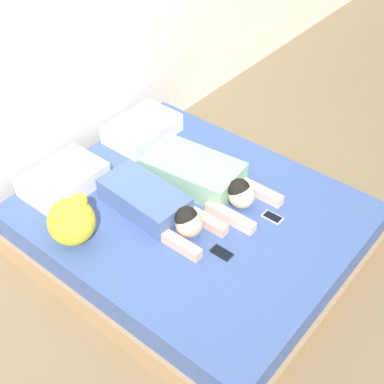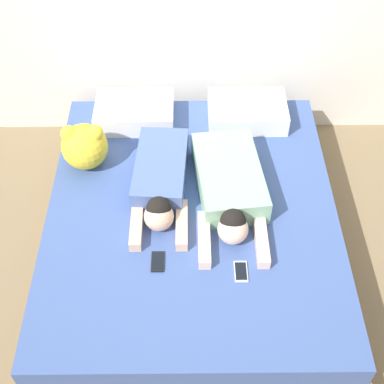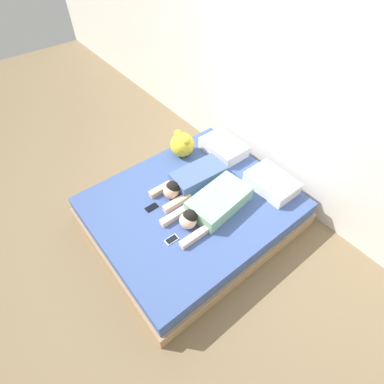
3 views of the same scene
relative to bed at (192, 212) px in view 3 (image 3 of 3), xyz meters
name	(u,v)px [view 3 (image 3 of 3)]	position (x,y,z in m)	size (l,w,h in m)	color
ground_plane	(192,221)	(0.00, 0.00, -0.19)	(12.00, 12.00, 0.00)	#7F6B4C
wall_back	(284,89)	(0.00, 1.24, 1.11)	(12.00, 0.06, 2.60)	white
bed	(192,212)	(0.00, 0.00, 0.00)	(1.86, 2.19, 0.38)	tan
pillow_head_left	(224,147)	(-0.40, 0.84, 0.27)	(0.55, 0.38, 0.15)	white
pillow_head_right	(272,183)	(0.40, 0.84, 0.27)	(0.55, 0.38, 0.15)	white
person_left	(191,180)	(-0.20, 0.15, 0.28)	(0.36, 0.91, 0.21)	#4C66A5
person_right	(212,205)	(0.24, 0.09, 0.28)	(0.47, 1.01, 0.21)	#8CBF99
cell_phone_left	(152,207)	(-0.20, -0.40, 0.20)	(0.07, 0.14, 0.01)	black
cell_phone_right	(172,240)	(0.27, -0.48, 0.20)	(0.07, 0.14, 0.01)	silver
plush_toy	(182,144)	(-0.70, 0.40, 0.35)	(0.30, 0.30, 0.32)	yellow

